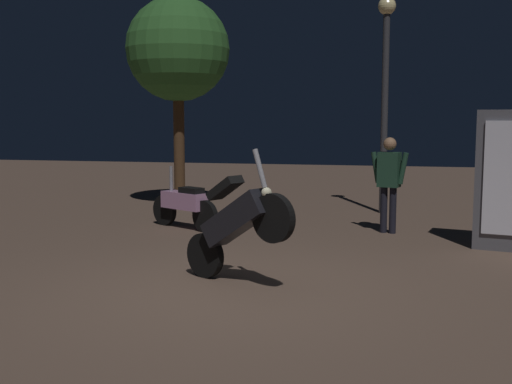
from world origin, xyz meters
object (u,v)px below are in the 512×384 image
motorcycle_black_foreground (237,223)px  streetlamp_near (385,75)px  motorcycle_pink_parked_left (184,204)px  person_rider_beside (389,176)px

motorcycle_black_foreground → streetlamp_near: 6.75m
motorcycle_black_foreground → motorcycle_pink_parked_left: motorcycle_black_foreground is taller
motorcycle_black_foreground → streetlamp_near: (1.55, 6.23, 2.11)m
motorcycle_black_foreground → motorcycle_pink_parked_left: (-1.88, 3.52, -0.31)m
motorcycle_pink_parked_left → person_rider_beside: bearing=-144.5°
motorcycle_pink_parked_left → person_rider_beside: person_rider_beside is taller
motorcycle_pink_parked_left → streetlamp_near: size_ratio=0.34×
motorcycle_black_foreground → streetlamp_near: streetlamp_near is taller
motorcycle_pink_parked_left → person_rider_beside: size_ratio=0.90×
person_rider_beside → streetlamp_near: streetlamp_near is taller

